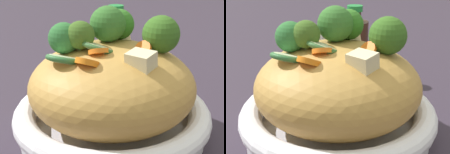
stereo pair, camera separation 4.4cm
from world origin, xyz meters
The scene contains 9 objects.
ground_plane centered at (0.00, 0.00, 0.00)m, with size 3.00×3.00×0.00m, color #312835.
serving_bowl centered at (0.00, 0.00, 0.03)m, with size 0.28×0.28×0.05m.
noodle_heap centered at (0.00, 0.00, 0.08)m, with size 0.23×0.23×0.12m.
broccoli_florets centered at (0.02, 0.01, 0.15)m, with size 0.15×0.17×0.07m.
carrot_coins centered at (-0.04, -0.01, 0.14)m, with size 0.10×0.07×0.02m.
zucchini_slices centered at (-0.04, 0.02, 0.14)m, with size 0.09×0.08×0.03m.
chicken_chunks centered at (0.02, -0.01, 0.14)m, with size 0.11×0.11×0.03m.
soy_sauce_bottle centered at (0.22, 0.11, 0.06)m, with size 0.06×0.06×0.15m.
drinking_glass centered at (0.20, 0.20, 0.05)m, with size 0.06×0.06×0.09m.
Camera 1 is at (-0.36, -0.20, 0.26)m, focal length 50.89 mm.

